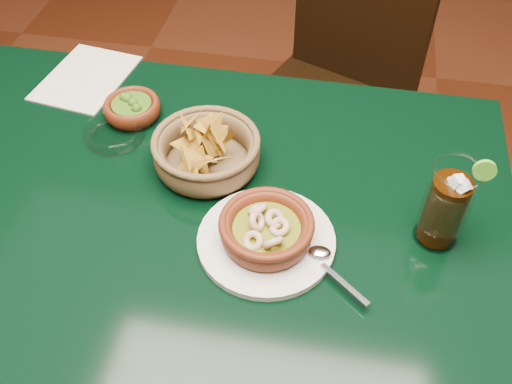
% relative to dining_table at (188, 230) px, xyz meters
% --- Properties ---
extents(ground, '(7.00, 7.00, 0.00)m').
position_rel_dining_table_xyz_m(ground, '(0.00, 0.00, -0.65)').
color(ground, '#471C0C').
rests_on(ground, ground).
extents(dining_table, '(1.20, 0.80, 0.75)m').
position_rel_dining_table_xyz_m(dining_table, '(0.00, 0.00, 0.00)').
color(dining_table, black).
rests_on(dining_table, ground).
extents(dining_chair, '(0.56, 0.56, 0.93)m').
position_rel_dining_table_xyz_m(dining_chair, '(0.24, 0.70, -0.14)').
color(dining_chair, black).
rests_on(dining_chair, ground).
extents(shrimp_plate, '(0.30, 0.24, 0.08)m').
position_rel_dining_table_xyz_m(shrimp_plate, '(0.17, -0.08, 0.13)').
color(shrimp_plate, silver).
rests_on(shrimp_plate, dining_table).
extents(chip_basket, '(0.24, 0.24, 0.15)m').
position_rel_dining_table_xyz_m(chip_basket, '(0.02, 0.09, 0.14)').
color(chip_basket, brown).
rests_on(chip_basket, dining_table).
extents(guacamole_ramekin, '(0.14, 0.14, 0.05)m').
position_rel_dining_table_xyz_m(guacamole_ramekin, '(-0.16, 0.20, 0.12)').
color(guacamole_ramekin, '#501D0C').
rests_on(guacamole_ramekin, dining_table).
extents(cola_drink, '(0.16, 0.16, 0.19)m').
position_rel_dining_table_xyz_m(cola_drink, '(0.45, -0.01, 0.18)').
color(cola_drink, white).
rests_on(cola_drink, dining_table).
extents(glass_ashtray, '(0.13, 0.13, 0.03)m').
position_rel_dining_table_xyz_m(glass_ashtray, '(-0.18, 0.13, 0.11)').
color(glass_ashtray, white).
rests_on(glass_ashtray, dining_table).
extents(paper_menu, '(0.20, 0.25, 0.00)m').
position_rel_dining_table_xyz_m(paper_menu, '(-0.31, 0.31, 0.10)').
color(paper_menu, beige).
rests_on(paper_menu, dining_table).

